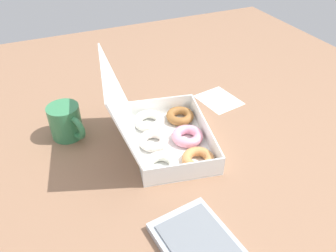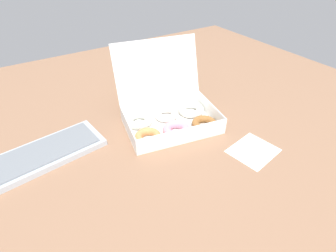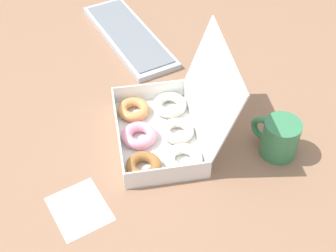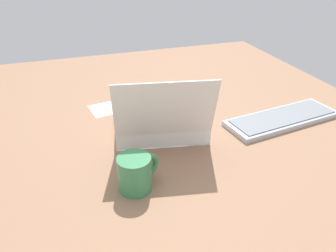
% 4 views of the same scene
% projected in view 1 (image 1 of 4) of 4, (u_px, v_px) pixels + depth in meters
% --- Properties ---
extents(ground_plane, '(1.80, 1.80, 0.02)m').
position_uv_depth(ground_plane, '(178.00, 135.00, 0.97)').
color(ground_plane, '#936A4F').
extents(donut_box, '(0.35, 0.32, 0.25)m').
position_uv_depth(donut_box, '(165.00, 134.00, 0.90)').
color(donut_box, white).
rests_on(donut_box, ground_plane).
extents(coffee_mug, '(0.12, 0.09, 0.10)m').
position_uv_depth(coffee_mug, '(66.00, 122.00, 0.92)').
color(coffee_mug, '#398453').
rests_on(coffee_mug, ground_plane).
extents(paper_napkin, '(0.15, 0.14, 0.00)m').
position_uv_depth(paper_napkin, '(219.00, 100.00, 1.10)').
color(paper_napkin, white).
rests_on(paper_napkin, ground_plane).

